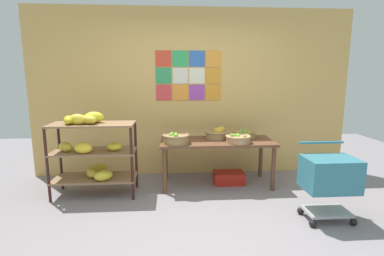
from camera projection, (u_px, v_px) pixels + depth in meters
name	position (u px, v px, depth m)	size (l,w,h in m)	color
ground	(205.00, 232.00, 2.98)	(9.73, 9.73, 0.00)	gray
back_wall_with_art	(192.00, 93.00, 4.60)	(5.11, 0.07, 2.65)	#DEAE5F
banana_shelf_unit	(92.00, 148.00, 3.80)	(1.09, 0.56, 1.13)	#3C1B19
display_table	(217.00, 145.00, 4.19)	(1.64, 0.69, 0.67)	brown
fruit_basket_centre	(238.00, 138.00, 4.02)	(0.36, 0.36, 0.13)	tan
fruit_basket_right	(217.00, 133.00, 4.30)	(0.36, 0.36, 0.18)	#A27E4E
fruit_basket_back_left	(176.00, 138.00, 3.97)	(0.37, 0.37, 0.16)	#997547
fruit_basket_back_right	(244.00, 134.00, 4.32)	(0.36, 0.36, 0.13)	#A67E43
produce_crate_under_table	(229.00, 178.00, 4.32)	(0.45, 0.28, 0.18)	#B51F14
shopping_cart	(329.00, 177.00, 3.14)	(0.56, 0.44, 0.85)	black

